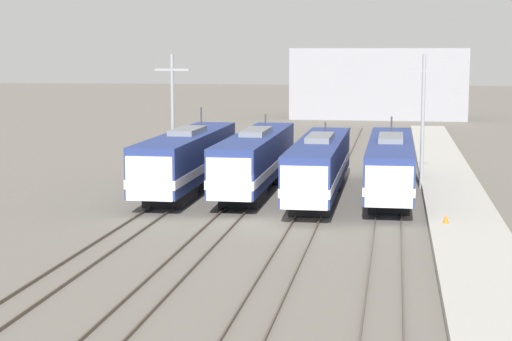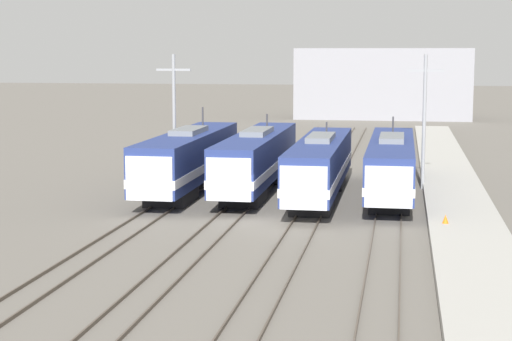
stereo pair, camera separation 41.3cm
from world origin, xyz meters
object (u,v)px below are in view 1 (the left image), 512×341
(locomotive_far_left, at_px, (186,160))
(catenary_tower_left, at_px, (173,114))
(locomotive_far_right, at_px, (390,166))
(traffic_cone, at_px, (446,219))
(catenary_tower_right, at_px, (423,117))
(locomotive_center_left, at_px, (255,160))
(locomotive_center_right, at_px, (319,166))

(locomotive_far_left, relative_size, catenary_tower_left, 2.01)
(locomotive_far_right, distance_m, catenary_tower_left, 16.32)
(traffic_cone, bearing_deg, catenary_tower_right, 93.67)
(locomotive_far_left, bearing_deg, catenary_tower_left, 115.21)
(locomotive_far_left, bearing_deg, traffic_cone, -30.61)
(locomotive_center_left, xyz_separation_m, catenary_tower_left, (-6.56, 3.34, 2.81))
(locomotive_center_right, height_order, traffic_cone, locomotive_center_right)
(locomotive_far_left, relative_size, locomotive_center_left, 0.97)
(locomotive_center_right, xyz_separation_m, catenary_tower_left, (-11.08, 5.38, 2.87))
(locomotive_far_right, distance_m, traffic_cone, 10.86)
(catenary_tower_left, xyz_separation_m, catenary_tower_right, (17.72, 0.00, 0.00))
(traffic_cone, bearing_deg, catenary_tower_left, 142.79)
(locomotive_center_right, xyz_separation_m, catenary_tower_right, (6.64, 5.38, 2.87))
(locomotive_far_left, height_order, catenary_tower_left, catenary_tower_left)
(locomotive_far_right, bearing_deg, catenary_tower_left, 166.24)
(locomotive_far_right, distance_m, catenary_tower_right, 5.25)
(locomotive_center_left, relative_size, locomotive_far_right, 0.99)
(locomotive_far_left, xyz_separation_m, catenary_tower_left, (-2.04, 4.33, 2.77))
(catenary_tower_left, bearing_deg, locomotive_center_left, -26.96)
(locomotive_far_left, relative_size, locomotive_center_right, 0.98)
(catenary_tower_left, bearing_deg, locomotive_far_left, -64.79)
(locomotive_center_right, height_order, catenary_tower_left, catenary_tower_left)
(catenary_tower_right, height_order, traffic_cone, catenary_tower_right)
(locomotive_far_right, height_order, catenary_tower_left, catenary_tower_left)
(locomotive_far_left, distance_m, locomotive_center_left, 4.63)
(locomotive_center_left, distance_m, locomotive_far_right, 9.05)
(locomotive_far_left, xyz_separation_m, traffic_cone, (16.59, -9.81, -1.57))
(locomotive_far_right, bearing_deg, locomotive_center_right, -160.89)
(catenary_tower_right, bearing_deg, catenary_tower_left, 180.00)
(locomotive_center_right, distance_m, traffic_cone, 11.66)
(locomotive_center_left, bearing_deg, catenary_tower_right, 16.65)
(locomotive_center_right, relative_size, traffic_cone, 41.20)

